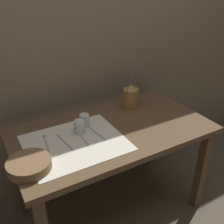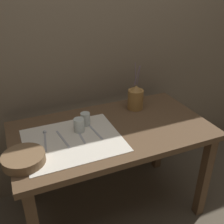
{
  "view_description": "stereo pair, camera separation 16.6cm",
  "coord_description": "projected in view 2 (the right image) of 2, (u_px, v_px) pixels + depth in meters",
  "views": [
    {
      "loc": [
        -0.73,
        -1.27,
        1.62
      ],
      "look_at": [
        0.0,
        0.0,
        0.84
      ],
      "focal_mm": 42.0,
      "sensor_mm": 36.0,
      "label": 1
    },
    {
      "loc": [
        -0.58,
        -1.35,
        1.62
      ],
      "look_at": [
        0.0,
        0.0,
        0.84
      ],
      "focal_mm": 42.0,
      "sensor_mm": 36.0,
      "label": 2
    }
  ],
  "objects": [
    {
      "name": "glass_tumbler_near",
      "position": [
        79.0,
        125.0,
        1.66
      ],
      "size": [
        0.07,
        0.07,
        0.09
      ],
      "color": "silver",
      "rests_on": "wooden_table"
    },
    {
      "name": "wooden_bowl",
      "position": [
        24.0,
        159.0,
        1.39
      ],
      "size": [
        0.23,
        0.23,
        0.05
      ],
      "color": "brown",
      "rests_on": "wooden_table"
    },
    {
      "name": "ground_plane",
      "position": [
        112.0,
        207.0,
        2.05
      ],
      "size": [
        12.0,
        12.0,
        0.0
      ],
      "primitive_type": "plane",
      "color": "brown"
    },
    {
      "name": "wooden_table",
      "position": [
        112.0,
        140.0,
        1.76
      ],
      "size": [
        1.29,
        0.72,
        0.72
      ],
      "color": "brown",
      "rests_on": "ground_plane"
    },
    {
      "name": "spoon_outer",
      "position": [
        77.0,
        130.0,
        1.68
      ],
      "size": [
        0.02,
        0.22,
        0.02
      ],
      "color": "#A8A8AD",
      "rests_on": "wooden_table"
    },
    {
      "name": "glass_tumbler_far",
      "position": [
        85.0,
        119.0,
        1.73
      ],
      "size": [
        0.06,
        0.06,
        0.09
      ],
      "color": "silver",
      "rests_on": "wooden_table"
    },
    {
      "name": "fork_outer",
      "position": [
        95.0,
        131.0,
        1.67
      ],
      "size": [
        0.04,
        0.21,
        0.0
      ],
      "color": "#A8A8AD",
      "rests_on": "wooden_table"
    },
    {
      "name": "knife_center",
      "position": [
        63.0,
        139.0,
        1.59
      ],
      "size": [
        0.04,
        0.21,
        0.0
      ],
      "color": "#A8A8AD",
      "rests_on": "wooden_table"
    },
    {
      "name": "pitcher_with_flowers",
      "position": [
        136.0,
        98.0,
        1.93
      ],
      "size": [
        0.12,
        0.12,
        0.36
      ],
      "color": "olive",
      "rests_on": "wooden_table"
    },
    {
      "name": "stone_wall_back",
      "position": [
        86.0,
        40.0,
        1.87
      ],
      "size": [
        7.0,
        0.06,
        2.4
      ],
      "color": "#7A6B56",
      "rests_on": "ground_plane"
    },
    {
      "name": "linen_cloth",
      "position": [
        73.0,
        140.0,
        1.59
      ],
      "size": [
        0.58,
        0.49,
        0.0
      ],
      "color": "silver",
      "rests_on": "wooden_table"
    },
    {
      "name": "spoon_inner",
      "position": [
        45.0,
        136.0,
        1.62
      ],
      "size": [
        0.05,
        0.22,
        0.02
      ],
      "color": "#A8A8AD",
      "rests_on": "wooden_table"
    }
  ]
}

